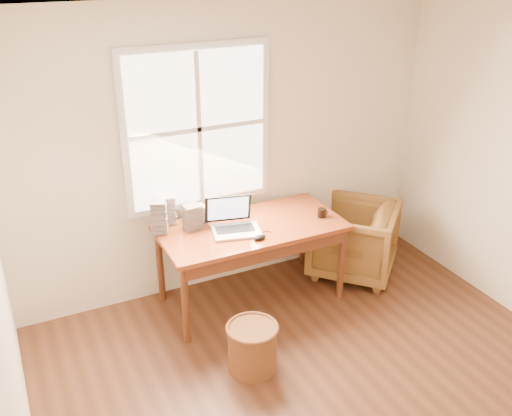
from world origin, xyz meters
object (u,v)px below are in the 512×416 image
Objects in this scene: desk at (251,227)px; wicker_stool at (252,348)px; cd_stack_a at (167,210)px; coffee_mug at (322,213)px; armchair at (353,239)px; laptop at (236,216)px.

wicker_stool is at bearing -114.72° from desk.
coffee_mug is at bearing -20.39° from cd_stack_a.
armchair is 1.81× the size of laptop.
wicker_stool is at bearing -92.83° from laptop.
desk is 1.16m from armchair.
desk is 0.25m from laptop.
desk is 4.29× the size of wicker_stool.
desk is at bearing -43.93° from armchair.
desk is 19.65× the size of coffee_mug.
armchair is 2.12× the size of wicker_stool.
wicker_stool is 1.09m from laptop.
wicker_stool is 1.42m from cd_stack_a.
cd_stack_a is (-0.24, 1.21, 0.69)m from wicker_stool.
coffee_mug is (-0.46, -0.12, 0.43)m from armchair.
laptop is (-0.17, -0.07, 0.18)m from desk.
laptop is (-1.27, -0.07, 0.55)m from armchair.
wicker_stool is 0.86× the size of laptop.
coffee_mug is (0.81, -0.05, -0.12)m from laptop.
laptop is at bearing -41.93° from cd_stack_a.
coffee_mug is at bearing 9.41° from laptop.
laptop is 0.82m from coffee_mug.
armchair is 9.70× the size of coffee_mug.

